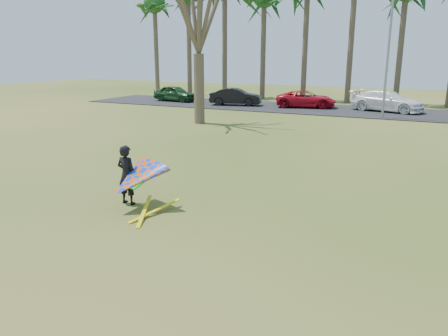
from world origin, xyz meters
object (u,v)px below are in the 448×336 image
at_px(car_2, 306,99).
at_px(kite_flyer, 133,179).
at_px(bare_tree_left, 198,5).
at_px(streetlight, 391,49).
at_px(car_3, 387,101).
at_px(car_0, 175,93).
at_px(car_1, 236,97).

bearing_deg(car_2, kite_flyer, 171.84).
bearing_deg(car_2, bare_tree_left, 147.03).
distance_m(streetlight, kite_flyer, 22.04).
xyz_separation_m(car_2, car_3, (6.03, 0.21, 0.11)).
relative_size(car_0, car_1, 0.97).
relative_size(bare_tree_left, car_1, 2.31).
xyz_separation_m(streetlight, car_0, (-18.12, 2.91, -3.71)).
height_order(streetlight, kite_flyer, streetlight).
distance_m(car_2, kite_flyer, 24.85).
xyz_separation_m(bare_tree_left, kite_flyer, (5.86, -14.31, -6.07)).
height_order(car_0, car_1, same).
bearing_deg(car_0, car_2, -81.91).
bearing_deg(kite_flyer, car_2, 94.66).
xyz_separation_m(car_0, car_2, (11.80, 0.54, -0.04)).
relative_size(car_2, kite_flyer, 1.96).
relative_size(streetlight, car_3, 1.53).
xyz_separation_m(streetlight, car_1, (-11.96, 2.39, -3.71)).
xyz_separation_m(car_2, kite_flyer, (2.02, -24.76, 0.14)).
bearing_deg(kite_flyer, car_0, 119.71).
distance_m(bare_tree_left, car_3, 15.76).
height_order(car_2, car_3, car_3).
xyz_separation_m(streetlight, car_3, (-0.29, 3.67, -3.65)).
height_order(car_1, car_2, car_1).
distance_m(streetlight, car_2, 8.12).
relative_size(car_0, car_3, 0.78).
height_order(car_2, kite_flyer, kite_flyer).
xyz_separation_m(bare_tree_left, streetlight, (10.16, 7.00, -2.45)).
xyz_separation_m(car_0, car_3, (17.84, 0.76, 0.07)).
bearing_deg(car_3, kite_flyer, -173.10).
height_order(bare_tree_left, car_3, bare_tree_left).
relative_size(car_0, car_2, 0.87).
xyz_separation_m(car_0, kite_flyer, (13.82, -24.22, 0.10)).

